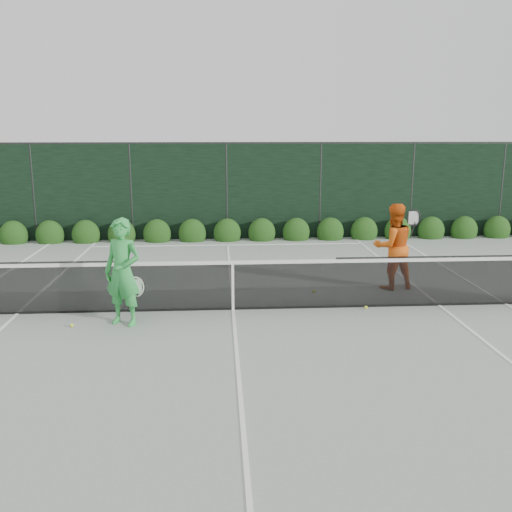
{
  "coord_description": "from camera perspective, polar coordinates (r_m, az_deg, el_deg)",
  "views": [
    {
      "loc": [
        -0.25,
        -10.62,
        3.42
      ],
      "look_at": [
        0.47,
        0.3,
        1.0
      ],
      "focal_mm": 40.0,
      "sensor_mm": 36.0,
      "label": 1
    }
  ],
  "objects": [
    {
      "name": "ground",
      "position": [
        11.16,
        -2.31,
        -5.38
      ],
      "size": [
        80.0,
        80.0,
        0.0
      ],
      "primitive_type": "plane",
      "color": "gray",
      "rests_on": "ground"
    },
    {
      "name": "tennis_net",
      "position": [
        11.01,
        -2.46,
        -2.75
      ],
      "size": [
        12.9,
        0.1,
        1.07
      ],
      "color": "black",
      "rests_on": "ground"
    },
    {
      "name": "player_woman",
      "position": [
        10.37,
        -13.18,
        -1.58
      ],
      "size": [
        0.83,
        0.71,
        1.93
      ],
      "rotation": [
        0.0,
        0.0,
        -0.42
      ],
      "color": "green",
      "rests_on": "ground"
    },
    {
      "name": "player_man",
      "position": [
        12.79,
        13.55,
        0.94
      ],
      "size": [
        1.01,
        0.84,
        1.88
      ],
      "rotation": [
        0.0,
        0.0,
        3.3
      ],
      "color": "#E35B13",
      "rests_on": "ground"
    },
    {
      "name": "court_lines",
      "position": [
        11.16,
        -2.31,
        -5.36
      ],
      "size": [
        11.03,
        23.83,
        0.01
      ],
      "color": "white",
      "rests_on": "ground"
    },
    {
      "name": "windscreen_fence",
      "position": [
        8.14,
        -1.9,
        -1.08
      ],
      "size": [
        32.0,
        21.07,
        3.06
      ],
      "color": "black",
      "rests_on": "ground"
    },
    {
      "name": "hedge_row",
      "position": [
        18.06,
        -2.9,
        2.3
      ],
      "size": [
        31.66,
        0.65,
        0.94
      ],
      "color": "#143C10",
      "rests_on": "ground"
    },
    {
      "name": "tennis_balls",
      "position": [
        11.22,
        0.21,
        -5.11
      ],
      "size": [
        5.55,
        1.98,
        0.07
      ],
      "color": "#D5E532",
      "rests_on": "ground"
    }
  ]
}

